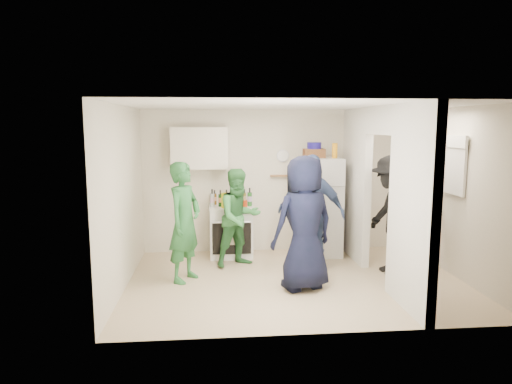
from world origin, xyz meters
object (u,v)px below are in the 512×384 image
Objects in this scene: fridge at (319,207)px; person_nook at (392,215)px; blue_bowl at (314,146)px; person_denim at (311,212)px; wicker_basket at (314,153)px; yellow_cup_stack_top at (335,151)px; stove at (231,231)px; person_green_center at (239,218)px; person_navy at (304,223)px; person_green_left at (185,222)px.

fridge is 0.94× the size of person_nook.
person_denim is (-0.22, -0.85, -0.99)m from blue_bowl.
yellow_cup_stack_top is (0.32, -0.15, 0.05)m from wicker_basket.
person_denim is at bearing -104.66° from wicker_basket.
person_denim is 1.21m from person_nook.
person_nook is at bearing -25.82° from stove.
fridge is 1.51m from person_green_center.
yellow_cup_stack_top reaches higher than fridge.
yellow_cup_stack_top reaches higher than person_green_center.
blue_bowl is at bearing -3.02° from person_green_center.
person_nook is (1.16, -0.32, 0.00)m from person_denim.
fridge is (1.52, -0.03, 0.40)m from stove.
person_navy is (-0.27, -0.85, 0.02)m from person_denim.
yellow_cup_stack_top is at bearing -25.11° from blue_bowl.
yellow_cup_stack_top reaches higher than person_green_left.
stove is 0.49× the size of person_nook.
person_green_left is 0.96× the size of person_nook.
yellow_cup_stack_top is 1.50m from person_nook.
fridge is 7.02× the size of blue_bowl.
person_nook is at bearing -58.47° from yellow_cup_stack_top.
person_denim is at bearing -34.53° from stove.
person_navy is 1.02× the size of person_nook.
blue_bowl is 0.13× the size of person_denim.
blue_bowl is (0.00, 0.00, 0.13)m from wicker_basket.
person_navy is (-0.60, -1.65, 0.08)m from fridge.
yellow_cup_stack_top reaches higher than person_nook.
wicker_basket is at bearing 102.33° from person_denim.
person_denim is (-0.54, -0.70, -0.91)m from yellow_cup_stack_top.
fridge is 1.40m from person_nook.
stove is 0.49× the size of person_denim.
person_denim and person_nook have the same top height.
person_green_center is at bearing -167.33° from person_denim.
person_nook is (2.37, -1.15, 0.46)m from stove.
fridge is at bearing -26.57° from blue_bowl.
person_green_center is 2.34m from person_nook.
person_green_left is (-2.13, -1.21, -1.03)m from blue_bowl.
fridge is 0.86m from person_denim.
wicker_basket is (1.42, 0.02, 1.32)m from stove.
blue_bowl reaches higher than person_green_center.
wicker_basket reaches higher than person_denim.
person_denim reaches higher than fridge.
person_navy reaches higher than person_green_left.
fridge is 1.08× the size of person_green_center.
stove is 0.48× the size of person_navy.
person_green_center is (-1.31, -0.57, -0.98)m from wicker_basket.
person_nook is at bearing -51.03° from wicker_basket.
person_navy is at bearing -109.83° from fridge.
blue_bowl is 2.65m from person_green_left.
fridge is at bearing 155.56° from yellow_cup_stack_top.
person_green_left is (-0.70, -1.19, 0.42)m from stove.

